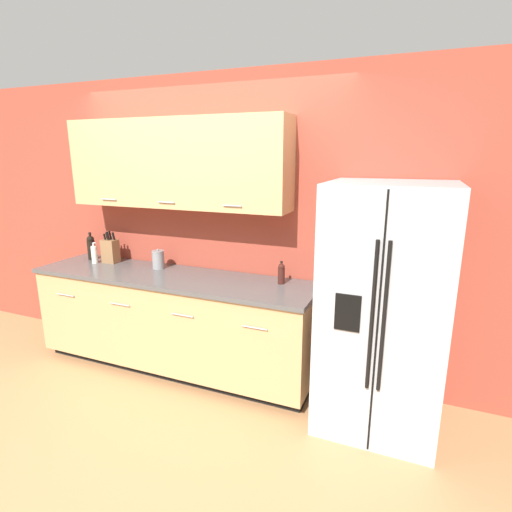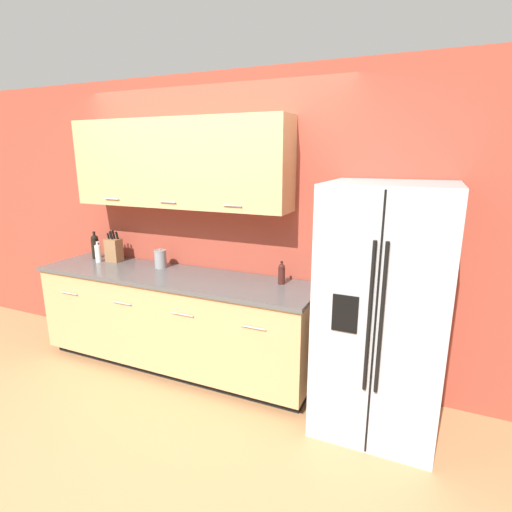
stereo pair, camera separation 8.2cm
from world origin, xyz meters
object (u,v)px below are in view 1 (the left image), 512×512
wine_bottle (91,247)px  refrigerator (383,309)px  knife_block (110,251)px  steel_canister (158,259)px  soap_dispenser (94,254)px  oil_bottle (281,273)px

wine_bottle → refrigerator: bearing=-4.5°
knife_block → wine_bottle: bearing=175.5°
refrigerator → knife_block: refrigerator is taller
knife_block → steel_canister: 0.56m
wine_bottle → soap_dispenser: wine_bottle is taller
soap_dispenser → wine_bottle: bearing=142.9°
knife_block → wine_bottle: knife_block is taller
oil_bottle → knife_block: bearing=-180.0°
knife_block → steel_canister: knife_block is taller
wine_bottle → steel_canister: size_ratio=1.49×
refrigerator → oil_bottle: refrigerator is taller
wine_bottle → knife_block: bearing=-4.5°
refrigerator → knife_block: size_ratio=5.60×
refrigerator → steel_canister: refrigerator is taller
knife_block → steel_canister: bearing=-0.1°
soap_dispenser → oil_bottle: (1.89, 0.08, 0.00)m
refrigerator → wine_bottle: (-2.85, 0.22, 0.15)m
refrigerator → wine_bottle: 2.86m
wine_bottle → oil_bottle: (2.03, -0.02, -0.04)m
soap_dispenser → steel_canister: size_ratio=1.12×
refrigerator → soap_dispenser: bearing=177.4°
refrigerator → knife_block: 2.60m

